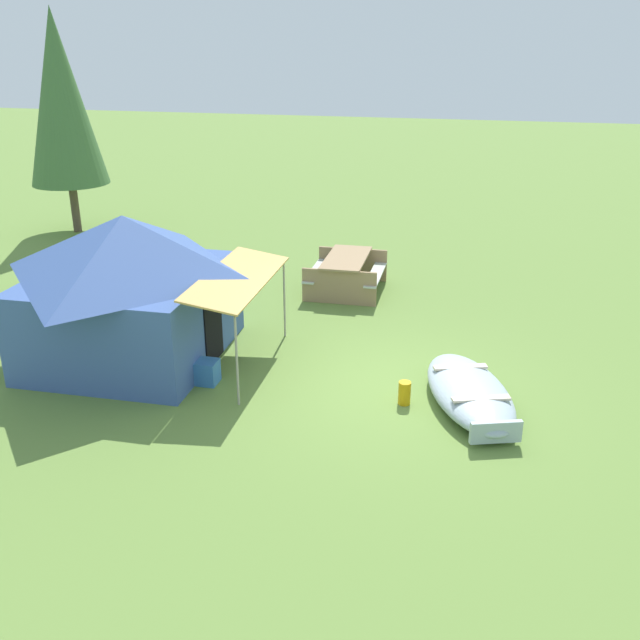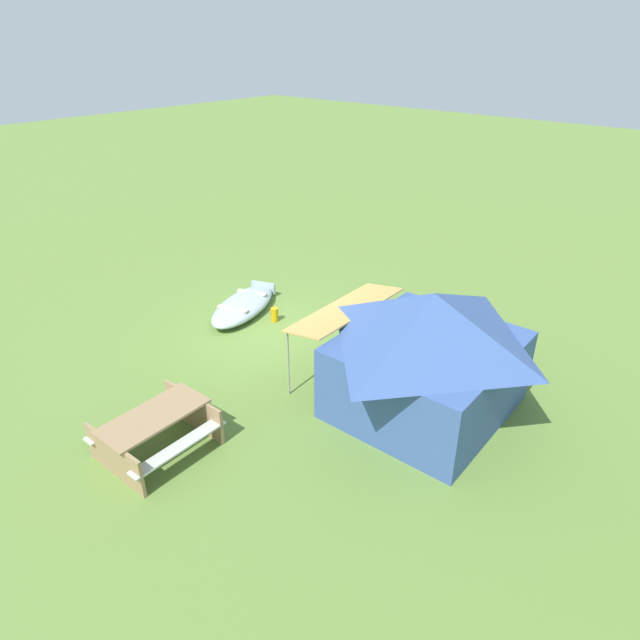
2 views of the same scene
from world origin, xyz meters
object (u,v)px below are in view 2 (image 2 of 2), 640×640
at_px(cooler_box, 379,357).
at_px(fuel_can, 275,315).
at_px(canvas_cabin_tent, 428,351).
at_px(picnic_table, 156,428).
at_px(beached_rowboat, 243,305).

height_order(cooler_box, fuel_can, cooler_box).
xyz_separation_m(canvas_cabin_tent, fuel_can, (-0.66, -4.76, -1.10)).
xyz_separation_m(picnic_table, fuel_can, (-4.80, -1.90, -0.30)).
bearing_deg(fuel_can, cooler_box, 91.05).
relative_size(canvas_cabin_tent, cooler_box, 8.53).
bearing_deg(fuel_can, beached_rowboat, -77.74).
bearing_deg(picnic_table, cooler_box, 164.99).
relative_size(canvas_cabin_tent, fuel_can, 11.17).
bearing_deg(canvas_cabin_tent, picnic_table, -34.57).
xyz_separation_m(beached_rowboat, canvas_cabin_tent, (0.45, 5.70, 1.06)).
xyz_separation_m(cooler_box, fuel_can, (0.06, -3.21, -0.01)).
relative_size(beached_rowboat, canvas_cabin_tent, 0.70).
relative_size(cooler_box, fuel_can, 1.31).
relative_size(beached_rowboat, fuel_can, 7.78).
height_order(beached_rowboat, picnic_table, picnic_table).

